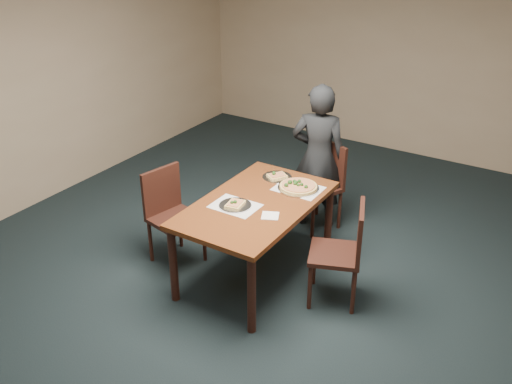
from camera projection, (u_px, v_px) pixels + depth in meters
The scene contains 13 objects.
ground at pixel (242, 303), 4.90m from camera, with size 8.00×8.00×0.00m, color black.
room_shell at pixel (239, 109), 4.11m from camera, with size 8.00×8.00×8.00m.
dining_table at pixel (256, 212), 4.99m from camera, with size 0.90×1.50×0.75m.
chair_far at pixel (322, 180), 5.88m from camera, with size 0.55×0.55×0.91m.
chair_left at pixel (170, 210), 5.30m from camera, with size 0.50×0.50×0.91m.
chair_right at pixel (345, 248), 4.72m from camera, with size 0.54×0.54×0.91m.
diner at pixel (318, 157), 5.78m from camera, with size 0.56×0.37×1.53m, color black.
placemat_main at pixel (298, 189), 5.18m from camera, with size 0.42×0.32×0.00m, color white.
placemat_near at pixel (235, 206), 4.89m from camera, with size 0.40×0.30×0.00m, color white.
pizza_pan at pixel (298, 186), 5.17m from camera, with size 0.38×0.38×0.07m.
slice_plate_near at pixel (235, 205), 4.88m from camera, with size 0.28×0.28×0.06m.
slice_plate_far at pixel (277, 176), 5.39m from camera, with size 0.28×0.28×0.06m.
napkin at pixel (270, 216), 4.73m from camera, with size 0.14×0.14×0.01m, color white.
Camera 1 is at (2.19, -3.28, 3.07)m, focal length 40.00 mm.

